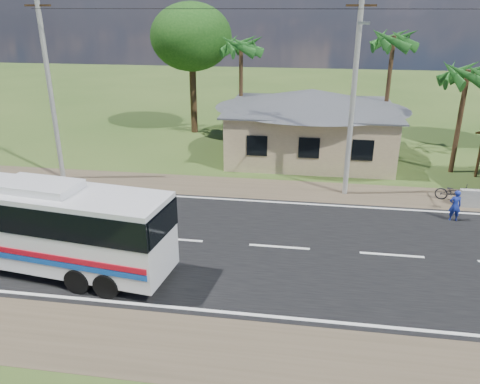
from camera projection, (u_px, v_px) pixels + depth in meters
name	position (u px, v px, depth m)	size (l,w,h in m)	color
ground	(279.00, 247.00, 19.32)	(120.00, 120.00, 0.00)	#2D481A
road	(279.00, 247.00, 19.31)	(120.00, 16.00, 0.03)	black
house	(311.00, 116.00, 30.13)	(12.40, 10.00, 5.00)	#C9AE86
utility_poles	(347.00, 83.00, 22.76)	(32.80, 2.22, 11.00)	#9E9E99
palm_near	(468.00, 75.00, 25.97)	(2.80, 2.80, 6.70)	#47301E
palm_mid	(393.00, 41.00, 30.06)	(2.80, 2.80, 8.20)	#47301E
palm_far	(241.00, 46.00, 32.09)	(2.80, 2.80, 7.70)	#47301E
tree_behind_house	(191.00, 37.00, 34.32)	(6.00, 6.00, 9.61)	#47301E
coach_bus	(24.00, 218.00, 17.23)	(11.51, 3.83, 3.51)	silver
motorcycle	(455.00, 193.00, 23.65)	(0.64, 1.85, 0.97)	black
person	(455.00, 206.00, 21.45)	(0.55, 0.36, 1.51)	navy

